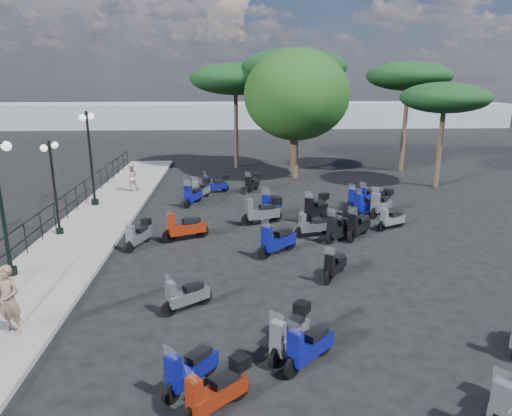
{
  "coord_description": "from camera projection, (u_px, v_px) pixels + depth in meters",
  "views": [
    {
      "loc": [
        -0.64,
        -15.94,
        6.01
      ],
      "look_at": [
        0.3,
        1.03,
        1.2
      ],
      "focal_mm": 32.0,
      "sensor_mm": 36.0,
      "label": 1
    }
  ],
  "objects": [
    {
      "name": "scooter_25",
      "position": [
        391.0,
        220.0,
        18.87
      ],
      "size": [
        1.37,
        0.82,
        1.19
      ],
      "rotation": [
        0.0,
        0.0,
        2.05
      ],
      "color": "black",
      "rests_on": "ground"
    },
    {
      "name": "scooter_19",
      "position": [
        369.0,
        205.0,
        20.74
      ],
      "size": [
        1.59,
        0.94,
        1.36
      ],
      "rotation": [
        0.0,
        0.0,
        2.01
      ],
      "color": "black",
      "rests_on": "ground"
    },
    {
      "name": "scooter_15",
      "position": [
        252.0,
        184.0,
        25.08
      ],
      "size": [
        0.88,
        1.43,
        1.23
      ],
      "rotation": [
        0.0,
        0.0,
        2.67
      ],
      "color": "black",
      "rests_on": "ground"
    },
    {
      "name": "scooter_21",
      "position": [
        366.0,
        197.0,
        22.46
      ],
      "size": [
        1.06,
        1.31,
        1.26
      ],
      "rotation": [
        0.0,
        0.0,
        2.48
      ],
      "color": "black",
      "rests_on": "ground"
    },
    {
      "name": "scooter_4",
      "position": [
        201.0,
        190.0,
        23.54
      ],
      "size": [
        0.93,
        1.55,
        1.33
      ],
      "rotation": [
        0.0,
        0.0,
        2.69
      ],
      "color": "black",
      "rests_on": "ground"
    },
    {
      "name": "sidewalk",
      "position": [
        95.0,
        223.0,
        19.51
      ],
      "size": [
        3.0,
        30.0,
        0.15
      ],
      "primitive_type": "cube",
      "color": "slate",
      "rests_on": "ground"
    },
    {
      "name": "scooter_12",
      "position": [
        309.0,
        347.0,
        9.81
      ],
      "size": [
        1.26,
        1.21,
        1.31
      ],
      "rotation": [
        0.0,
        0.0,
        2.33
      ],
      "color": "black",
      "rests_on": "ground"
    },
    {
      "name": "lamp_post_0",
      "position": [
        0.0,
        200.0,
        13.53
      ],
      "size": [
        0.69,
        1.15,
        4.21
      ],
      "rotation": [
        0.0,
        0.0,
        -0.43
      ],
      "color": "black",
      "rests_on": "sidewalk"
    },
    {
      "name": "lamp_post_2",
      "position": [
        90.0,
        152.0,
        21.43
      ],
      "size": [
        0.38,
        1.31,
        4.46
      ],
      "rotation": [
        0.0,
        0.0,
        -0.07
      ],
      "color": "black",
      "rests_on": "sidewalk"
    },
    {
      "name": "scooter_26",
      "position": [
        355.0,
        198.0,
        22.0
      ],
      "size": [
        1.03,
        1.44,
        1.3
      ],
      "rotation": [
        0.0,
        0.0,
        2.57
      ],
      "color": "black",
      "rests_on": "ground"
    },
    {
      "name": "lamp_post_1",
      "position": [
        54.0,
        182.0,
        17.4
      ],
      "size": [
        0.35,
        1.08,
        3.66
      ],
      "rotation": [
        0.0,
        0.0,
        -0.11
      ],
      "color": "black",
      "rests_on": "sidewalk"
    },
    {
      "name": "scooter_23",
      "position": [
        358.0,
        226.0,
        17.75
      ],
      "size": [
        1.23,
        1.45,
        1.43
      ],
      "rotation": [
        0.0,
        0.0,
        2.45
      ],
      "color": "black",
      "rests_on": "ground"
    },
    {
      "name": "pine_2",
      "position": [
        235.0,
        79.0,
        30.56
      ],
      "size": [
        6.14,
        6.14,
        7.12
      ],
      "color": "#38281E",
      "rests_on": "ground"
    },
    {
      "name": "scooter_9",
      "position": [
        262.0,
        212.0,
        19.49
      ],
      "size": [
        1.8,
        0.87,
        1.48
      ],
      "rotation": [
        0.0,
        0.0,
        1.9
      ],
      "color": "black",
      "rests_on": "ground"
    },
    {
      "name": "scooter_14",
      "position": [
        314.0,
        225.0,
        17.95
      ],
      "size": [
        1.57,
        0.69,
        1.28
      ],
      "rotation": [
        0.0,
        0.0,
        1.84
      ],
      "color": "black",
      "rests_on": "ground"
    },
    {
      "name": "scooter_7",
      "position": [
        290.0,
        333.0,
        10.26
      ],
      "size": [
        1.11,
        1.44,
        1.33
      ],
      "rotation": [
        0.0,
        0.0,
        2.52
      ],
      "color": "black",
      "rests_on": "ground"
    },
    {
      "name": "pedestrian_far",
      "position": [
        131.0,
        178.0,
        24.66
      ],
      "size": [
        0.82,
        0.7,
        1.47
      ],
      "primitive_type": "imported",
      "rotation": [
        0.0,
        0.0,
        3.36
      ],
      "color": "#BFA4A1",
      "rests_on": "sidewalk"
    },
    {
      "name": "scooter_1",
      "position": [
        186.0,
        296.0,
        12.2
      ],
      "size": [
        1.29,
        0.96,
        1.2
      ],
      "rotation": [
        0.0,
        0.0,
        2.18
      ],
      "color": "black",
      "rests_on": "ground"
    },
    {
      "name": "scooter_18",
      "position": [
        335.0,
        266.0,
        14.17
      ],
      "size": [
        0.95,
        1.31,
        1.21
      ],
      "rotation": [
        0.0,
        0.0,
        2.54
      ],
      "color": "black",
      "rests_on": "ground"
    },
    {
      "name": "scooter_20",
      "position": [
        316.0,
        208.0,
        20.02
      ],
      "size": [
        1.33,
        1.48,
        1.45
      ],
      "rotation": [
        0.0,
        0.0,
        2.42
      ],
      "color": "black",
      "rests_on": "ground"
    },
    {
      "name": "scooter_10",
      "position": [
        271.0,
        206.0,
        20.55
      ],
      "size": [
        1.04,
        1.68,
        1.48
      ],
      "rotation": [
        0.0,
        0.0,
        2.64
      ],
      "color": "black",
      "rests_on": "ground"
    },
    {
      "name": "scooter_16",
      "position": [
        512.0,
        396.0,
        8.2
      ],
      "size": [
        1.44,
        1.2,
        1.37
      ],
      "rotation": [
        0.0,
        0.0,
        2.24
      ],
      "color": "black",
      "rests_on": "ground"
    },
    {
      "name": "scooter_5",
      "position": [
        193.0,
        196.0,
        22.46
      ],
      "size": [
        0.86,
        1.67,
        1.4
      ],
      "rotation": [
        0.0,
        0.0,
        2.76
      ],
      "color": "black",
      "rests_on": "ground"
    },
    {
      "name": "distant_hills",
      "position": [
        235.0,
        115.0,
        59.81
      ],
      "size": [
        70.0,
        8.0,
        3.0
      ],
      "primitive_type": "cube",
      "color": "gray",
      "rests_on": "ground"
    },
    {
      "name": "scooter_11",
      "position": [
        215.0,
        184.0,
        24.84
      ],
      "size": [
        1.53,
        0.83,
        1.28
      ],
      "rotation": [
        0.0,
        0.0,
        1.97
      ],
      "color": "black",
      "rests_on": "ground"
    },
    {
      "name": "scooter_0",
      "position": [
        217.0,
        391.0,
        8.41
      ],
      "size": [
        1.3,
        1.13,
        1.25
      ],
      "rotation": [
        0.0,
        0.0,
        2.27
      ],
      "color": "black",
      "rests_on": "ground"
    },
    {
      "name": "scooter_2",
      "position": [
        139.0,
        235.0,
        16.82
      ],
      "size": [
        0.78,
        1.5,
        1.25
      ],
      "rotation": [
        0.0,
        0.0,
        2.77
      ],
      "color": "black",
      "rests_on": "ground"
    },
    {
      "name": "railing",
      "position": [
        60.0,
        206.0,
        19.02
      ],
      "size": [
        0.04,
        26.04,
        1.1
      ],
      "color": "black",
      "rests_on": "sidewalk"
    },
    {
      "name": "pine_1",
      "position": [
        409.0,
        76.0,
        29.37
      ],
      "size": [
        5.45,
        5.45,
        7.18
      ],
      "color": "#38281E",
      "rests_on": "ground"
    },
    {
      "name": "scooter_3",
      "position": [
        185.0,
        228.0,
        17.52
      ],
      "size": [
        1.74,
        0.94,
        1.47
      ],
      "rotation": [
        0.0,
        0.0,
        1.98
      ],
      "color": "black",
      "rests_on": "ground"
    },
    {
      "name": "scooter_13",
      "position": [
        340.0,
        227.0,
        17.56
      ],
      "size": [
        1.38,
        1.34,
        1.4
      ],
      "rotation": [
        0.0,
        0.0,
        2.34
      ],
      "color": "black",
      "rests_on": "ground"
    },
    {
      "name": "ground",
      "position": [
        249.0,
        247.0,
        16.99
      ],
      "size": [
        120.0,
        120.0,
        0.0
      ],
      "primitive_type": "plane",
      "color": "black",
      "rests_on": "ground"
    },
    {
      "name": "scooter_8",
      "position": [
        277.0,
        241.0,
        16.08
      ],
      "size": [
        1.48,
        1.32,
        1.49
      ],
      "rotation": [
        0.0,
        0.0,
        2.29
      ],
      "color": "black",
      "rests_on": "ground"
    },
    {
      "name": "pine_0",
      "position": [
        294.0,
        67.0,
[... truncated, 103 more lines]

